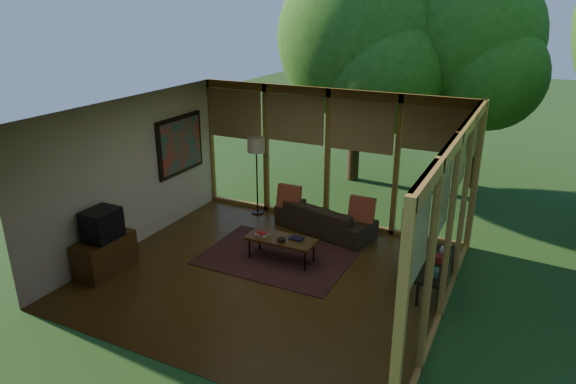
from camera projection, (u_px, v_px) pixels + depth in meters
The scene contains 25 objects.
floor at pixel (268, 275), 8.42m from camera, with size 5.50×5.50×0.00m, color brown.
ceiling at pixel (265, 112), 7.49m from camera, with size 5.50×5.50×0.00m, color silver.
wall_left at pixel (131, 174), 9.10m from camera, with size 0.04×5.00×2.70m, color silver.
wall_front at pixel (162, 268), 5.85m from camera, with size 5.50×0.04×2.70m, color silver.
window_wall_back at pixel (328, 158), 10.05m from camera, with size 5.50×0.12×2.70m, color olive.
window_wall_right at pixel (448, 231), 6.81m from camera, with size 0.12×5.00×2.70m, color olive.
tree_nw at pixel (360, 37), 11.90m from camera, with size 3.85×3.85×5.39m.
tree_ne at pixel (465, 38), 11.59m from camera, with size 3.41×3.41×5.17m.
rug at pixel (276, 257), 9.00m from camera, with size 2.53×1.79×0.01m, color maroon.
sofa at pixel (325, 218), 9.93m from camera, with size 1.96×0.77×0.57m, color #34291A.
pillow_left at pixel (289, 197), 10.09m from camera, with size 0.46×0.15×0.46m, color maroon.
pillow_right at pixel (362, 210), 9.46m from camera, with size 0.47×0.16×0.47m, color maroon.
ct_book_lower at pixel (262, 235), 8.85m from camera, with size 0.22×0.16×0.03m, color #B2ACA1.
ct_book_upper at pixel (262, 233), 8.84m from camera, with size 0.16×0.12×0.03m, color maroon.
ct_book_side at pixel (296, 238), 8.71m from camera, with size 0.22×0.17×0.03m, color black.
ct_bowl at pixel (281, 239), 8.63m from camera, with size 0.16×0.16×0.07m, color black.
media_cabinet at pixel (105, 255), 8.45m from camera, with size 0.50×1.00×0.60m, color #533616.
television at pixel (102, 224), 8.25m from camera, with size 0.45×0.55×0.50m, color black.
console_book_a at pixel (422, 270), 7.56m from camera, with size 0.24×0.18×0.09m, color #345C53.
console_book_b at pixel (429, 257), 7.94m from camera, with size 0.23×0.17×0.11m, color maroon.
console_book_c at pixel (434, 248), 8.28m from camera, with size 0.22×0.16×0.06m, color #B2ACA1.
floor_lamp at pixel (256, 149), 10.42m from camera, with size 0.36×0.36×1.65m.
coffee_table at pixel (281, 240), 8.76m from camera, with size 1.20×0.50×0.43m.
side_console at pixel (428, 264), 7.93m from camera, with size 0.60×1.40×0.46m.
wall_painting at pixel (180, 145), 10.19m from camera, with size 0.06×1.35×1.15m.
Camera 1 is at (3.60, -6.51, 4.19)m, focal length 32.00 mm.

